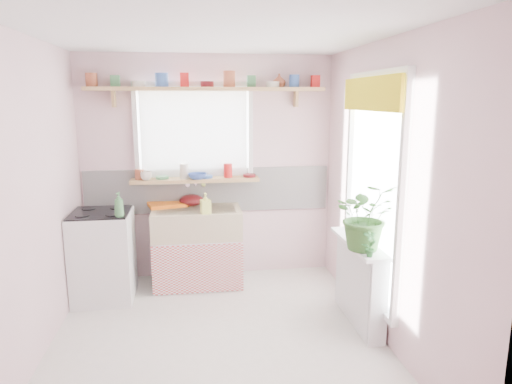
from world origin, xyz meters
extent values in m
plane|color=silver|center=(0.00, 0.00, 0.00)|extent=(3.20, 3.20, 0.00)
plane|color=white|center=(0.00, 0.00, 2.50)|extent=(3.20, 3.20, 0.00)
plane|color=silver|center=(0.00, 1.60, 1.25)|extent=(2.80, 0.00, 2.80)
plane|color=silver|center=(0.00, -1.60, 1.25)|extent=(2.80, 0.00, 2.80)
plane|color=silver|center=(-1.40, 0.00, 1.25)|extent=(0.00, 3.20, 3.20)
plane|color=silver|center=(1.40, 0.00, 1.25)|extent=(0.00, 3.20, 3.20)
cube|color=white|center=(0.00, 1.59, 1.00)|extent=(2.74, 0.03, 0.50)
cube|color=pink|center=(0.00, 1.58, 0.80)|extent=(2.74, 0.02, 0.12)
cube|color=white|center=(-0.15, 1.60, 1.65)|extent=(1.20, 0.01, 1.00)
cube|color=white|center=(-0.15, 1.53, 1.65)|extent=(1.15, 0.02, 0.95)
cube|color=white|center=(1.40, 0.20, 1.25)|extent=(0.01, 1.10, 1.90)
cube|color=yellow|center=(1.31, 0.20, 2.06)|extent=(0.03, 1.20, 0.28)
cube|color=white|center=(-0.15, 1.30, 0.28)|extent=(0.85, 0.55, 0.55)
cube|color=#C93B3B|center=(-0.15, 1.02, 0.28)|extent=(0.95, 0.02, 0.53)
cube|color=beige|center=(-0.15, 1.30, 0.70)|extent=(0.95, 0.55, 0.30)
cylinder|color=silver|center=(-0.15, 1.55, 1.10)|extent=(0.03, 0.22, 0.03)
cube|color=white|center=(-1.10, 1.05, 0.45)|extent=(0.58, 0.58, 0.90)
cube|color=black|center=(-1.10, 1.05, 0.91)|extent=(0.56, 0.56, 0.02)
cylinder|color=black|center=(-1.24, 0.91, 0.92)|extent=(0.14, 0.14, 0.01)
cylinder|color=black|center=(-0.96, 0.91, 0.92)|extent=(0.14, 0.14, 0.01)
cylinder|color=black|center=(-1.24, 1.19, 0.92)|extent=(0.14, 0.14, 0.01)
cylinder|color=black|center=(-0.96, 1.19, 0.92)|extent=(0.14, 0.14, 0.01)
cube|color=white|center=(1.30, 0.20, 0.38)|extent=(0.15, 0.90, 0.75)
cube|color=white|center=(1.27, 0.20, 0.76)|extent=(0.22, 0.95, 0.03)
cube|color=tan|center=(-0.15, 1.48, 1.14)|extent=(1.40, 0.22, 0.04)
cube|color=tan|center=(0.00, 1.47, 2.12)|extent=(2.52, 0.24, 0.04)
cylinder|color=#A55133|center=(-1.18, 1.47, 2.20)|extent=(0.11, 0.11, 0.12)
cylinder|color=#3F7F4C|center=(-0.94, 1.47, 2.20)|extent=(0.11, 0.11, 0.12)
cylinder|color=silver|center=(-0.71, 1.47, 2.17)|extent=(0.11, 0.11, 0.06)
cylinder|color=#3359A5|center=(-0.47, 1.47, 2.20)|extent=(0.11, 0.11, 0.12)
cylinder|color=red|center=(-0.24, 1.47, 2.20)|extent=(0.11, 0.11, 0.12)
cylinder|color=#590F14|center=(0.00, 1.47, 2.17)|extent=(0.11, 0.11, 0.06)
cylinder|color=#A55133|center=(0.24, 1.47, 2.20)|extent=(0.11, 0.11, 0.12)
cylinder|color=#3F7F4C|center=(0.47, 1.47, 2.20)|extent=(0.11, 0.11, 0.12)
cylinder|color=silver|center=(0.71, 1.47, 2.17)|extent=(0.11, 0.11, 0.06)
cylinder|color=#3359A5|center=(0.94, 1.47, 2.20)|extent=(0.11, 0.11, 0.12)
cylinder|color=red|center=(1.18, 1.47, 2.20)|extent=(0.11, 0.11, 0.12)
cylinder|color=#A55133|center=(-0.77, 1.48, 1.22)|extent=(0.11, 0.11, 0.12)
cylinder|color=#3F7F4C|center=(-0.52, 1.48, 1.22)|extent=(0.11, 0.11, 0.12)
cylinder|color=silver|center=(-0.27, 1.48, 1.19)|extent=(0.11, 0.11, 0.06)
cylinder|color=#3359A5|center=(-0.03, 1.48, 1.22)|extent=(0.11, 0.11, 0.12)
cylinder|color=red|center=(0.22, 1.48, 1.22)|extent=(0.11, 0.11, 0.12)
cylinder|color=#590F14|center=(0.47, 1.48, 1.19)|extent=(0.11, 0.11, 0.06)
cube|color=orange|center=(-0.47, 1.50, 0.87)|extent=(0.46, 0.39, 0.04)
ellipsoid|color=#520E11|center=(-0.20, 1.50, 0.91)|extent=(0.30, 0.30, 0.12)
imported|color=#38692A|center=(1.25, -0.01, 1.07)|extent=(0.59, 0.53, 0.58)
imported|color=white|center=(1.33, 0.22, 0.81)|extent=(0.36, 0.36, 0.07)
imported|color=#265F27|center=(1.21, -0.20, 0.89)|extent=(0.13, 0.11, 0.22)
imported|color=#E6EF6A|center=(-0.05, 1.10, 0.96)|extent=(0.12, 0.12, 0.22)
imported|color=beige|center=(-0.67, 1.42, 1.21)|extent=(0.15, 0.15, 0.09)
imported|color=#3553AC|center=(-0.13, 1.42, 1.19)|extent=(0.22, 0.22, 0.06)
imported|color=brown|center=(0.79, 1.53, 2.21)|extent=(0.19, 0.19, 0.15)
imported|color=#43874A|center=(-0.88, 0.83, 1.03)|extent=(0.12, 0.12, 0.23)
sphere|color=#DB5312|center=(1.33, 0.22, 0.87)|extent=(0.08, 0.08, 0.08)
sphere|color=#DB5312|center=(1.39, 0.25, 0.87)|extent=(0.08, 0.08, 0.08)
sphere|color=#DB5312|center=(1.28, 0.24, 0.87)|extent=(0.08, 0.08, 0.08)
cylinder|color=yellow|center=(1.35, 0.17, 0.88)|extent=(0.18, 0.04, 0.10)
camera|label=1|loc=(-0.17, -3.52, 2.02)|focal=32.00mm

